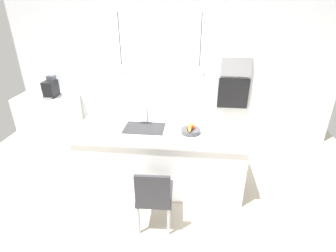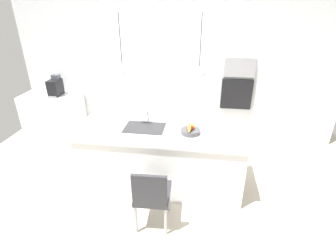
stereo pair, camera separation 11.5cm
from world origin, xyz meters
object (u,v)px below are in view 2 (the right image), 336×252
(fruit_bowl, at_px, (190,130))
(microwave, at_px, (240,67))
(chair_near, at_px, (152,194))
(oven, at_px, (236,94))
(coffee_machine, at_px, (55,87))

(fruit_bowl, xyz_separation_m, microwave, (0.74, 1.66, 0.48))
(microwave, distance_m, chair_near, 2.83)
(microwave, xyz_separation_m, oven, (0.00, 0.00, -0.50))
(fruit_bowl, relative_size, oven, 0.48)
(fruit_bowl, relative_size, microwave, 0.49)
(fruit_bowl, height_order, oven, oven)
(fruit_bowl, height_order, microwave, microwave)
(fruit_bowl, xyz_separation_m, chair_near, (-0.38, -0.74, -0.49))
(microwave, relative_size, chair_near, 0.64)
(oven, bearing_deg, fruit_bowl, -114.09)
(coffee_machine, bearing_deg, oven, 4.97)
(coffee_machine, distance_m, chair_near, 3.16)
(fruit_bowl, distance_m, coffee_machine, 3.00)
(oven, distance_m, chair_near, 2.70)
(fruit_bowl, relative_size, chair_near, 0.31)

